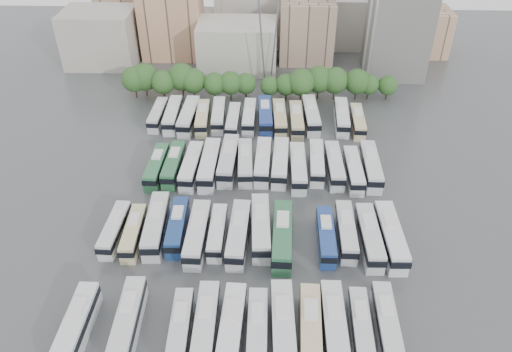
{
  "coord_description": "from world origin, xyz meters",
  "views": [
    {
      "loc": [
        2.69,
        -63.86,
        54.56
      ],
      "look_at": [
        0.47,
        6.89,
        3.0
      ],
      "focal_mm": 35.0,
      "sensor_mm": 36.0,
      "label": 1
    }
  ],
  "objects_px": {
    "bus_r1_s11": "(346,231)",
    "bus_r2_s8": "(280,162)",
    "bus_r0_s10": "(334,327)",
    "bus_r3_s0": "(158,114)",
    "bus_r0_s7": "(257,331)",
    "bus_r2_s2": "(174,164)",
    "bus_r0_s6": "(231,329)",
    "bus_r1_s2": "(156,225)",
    "bus_r0_s0": "(76,327)",
    "bus_r0_s2": "(128,320)",
    "bus_r0_s9": "(310,328)",
    "electricity_pylon": "(269,9)",
    "bus_r2_s7": "(263,161)",
    "bus_r2_s12": "(353,170)",
    "bus_r2_s9": "(298,168)",
    "bus_r1_s4": "(197,233)",
    "bus_r3_s10": "(311,115)",
    "bus_r2_s6": "(245,162)",
    "bus_r3_s5": "(233,120)",
    "bus_r1_s1": "(134,232)",
    "bus_r1_s3": "(177,226)",
    "bus_r3_s7": "(265,115)",
    "bus_r0_s8": "(283,328)",
    "bus_r1_s8": "(282,236)",
    "bus_r3_s6": "(249,116)",
    "bus_r3_s12": "(342,117)",
    "bus_r1_s7": "(261,227)",
    "apartment_tower": "(399,23)",
    "bus_r3_s3": "(203,118)",
    "bus_r1_s12": "(369,237)",
    "bus_r0_s11": "(361,326)",
    "bus_r3_s8": "(280,118)",
    "bus_r1_s6": "(239,234)",
    "bus_r2_s5": "(228,160)",
    "bus_r2_s3": "(191,166)",
    "bus_r2_s13": "(371,166)",
    "bus_r3_s4": "(218,115)",
    "bus_r0_s12": "(386,323)",
    "bus_r0_s5": "(206,326)",
    "bus_r1_s10": "(326,236)",
    "bus_r1_s5": "(217,232)",
    "bus_r3_s13": "(358,121)",
    "bus_r2_s11": "(334,165)"
  },
  "relations": [
    {
      "from": "bus_r0_s5",
      "to": "bus_r3_s12",
      "type": "xyz_separation_m",
      "value": [
        23.09,
        54.67,
        0.01
      ]
    },
    {
      "from": "bus_r0_s10",
      "to": "bus_r2_s12",
      "type": "relative_size",
      "value": 1.07
    },
    {
      "from": "bus_r0_s0",
      "to": "bus_r3_s0",
      "type": "distance_m",
      "value": 55.55
    },
    {
      "from": "bus_r2_s3",
      "to": "bus_r1_s12",
      "type": "bearing_deg",
      "value": -28.29
    },
    {
      "from": "bus_r1_s1",
      "to": "bus_r1_s8",
      "type": "bearing_deg",
      "value": -2.6
    },
    {
      "from": "bus_r0_s7",
      "to": "bus_r2_s9",
      "type": "height_order",
      "value": "bus_r2_s9"
    },
    {
      "from": "bus_r3_s6",
      "to": "bus_r3_s10",
      "type": "height_order",
      "value": "bus_r3_s10"
    },
    {
      "from": "bus_r2_s8",
      "to": "bus_r3_s12",
      "type": "height_order",
      "value": "bus_r2_s8"
    },
    {
      "from": "bus_r0_s7",
      "to": "bus_r3_s7",
      "type": "distance_m",
      "value": 55.11
    },
    {
      "from": "bus_r0_s11",
      "to": "bus_r3_s8",
      "type": "bearing_deg",
      "value": 102.35
    },
    {
      "from": "apartment_tower",
      "to": "bus_r0_s8",
      "type": "height_order",
      "value": "apartment_tower"
    },
    {
      "from": "electricity_pylon",
      "to": "bus_r2_s7",
      "type": "height_order",
      "value": "electricity_pylon"
    },
    {
      "from": "bus_r0_s2",
      "to": "bus_r0_s9",
      "type": "relative_size",
      "value": 1.0
    },
    {
      "from": "bus_r0_s11",
      "to": "bus_r3_s12",
      "type": "bearing_deg",
      "value": 88.13
    },
    {
      "from": "bus_r1_s4",
      "to": "bus_r2_s3",
      "type": "relative_size",
      "value": 1.02
    },
    {
      "from": "bus_r2_s9",
      "to": "bus_r3_s8",
      "type": "distance_m",
      "value": 18.8
    },
    {
      "from": "bus_r0_s8",
      "to": "bus_r0_s10",
      "type": "bearing_deg",
      "value": 1.38
    },
    {
      "from": "bus_r0_s10",
      "to": "bus_r1_s7",
      "type": "xyz_separation_m",
      "value": [
        -9.76,
        18.49,
        0.03
      ]
    },
    {
      "from": "bus_r0_s10",
      "to": "bus_r3_s4",
      "type": "distance_m",
      "value": 57.92
    },
    {
      "from": "bus_r0_s7",
      "to": "bus_r2_s2",
      "type": "distance_m",
      "value": 39.85
    },
    {
      "from": "bus_r1_s6",
      "to": "bus_r2_s13",
      "type": "bearing_deg",
      "value": 41.74
    },
    {
      "from": "bus_r1_s11",
      "to": "bus_r1_s12",
      "type": "height_order",
      "value": "bus_r1_s12"
    },
    {
      "from": "bus_r3_s7",
      "to": "bus_r2_s2",
      "type": "bearing_deg",
      "value": -134.09
    },
    {
      "from": "bus_r0_s11",
      "to": "bus_r3_s13",
      "type": "height_order",
      "value": "bus_r3_s13"
    },
    {
      "from": "bus_r1_s8",
      "to": "bus_r3_s6",
      "type": "relative_size",
      "value": 1.16
    },
    {
      "from": "bus_r1_s5",
      "to": "bus_r0_s5",
      "type": "bearing_deg",
      "value": -88.93
    },
    {
      "from": "bus_r0_s10",
      "to": "bus_r3_s0",
      "type": "height_order",
      "value": "bus_r0_s10"
    },
    {
      "from": "bus_r0_s6",
      "to": "bus_r1_s2",
      "type": "xyz_separation_m",
      "value": [
        -13.28,
        19.23,
        0.06
      ]
    },
    {
      "from": "bus_r0_s7",
      "to": "bus_r1_s10",
      "type": "xyz_separation_m",
      "value": [
        10.1,
        17.78,
        -0.05
      ]
    },
    {
      "from": "bus_r1_s4",
      "to": "bus_r3_s10",
      "type": "height_order",
      "value": "bus_r3_s10"
    },
    {
      "from": "bus_r0_s5",
      "to": "bus_r3_s7",
      "type": "height_order",
      "value": "bus_r3_s7"
    },
    {
      "from": "bus_r1_s10",
      "to": "bus_r1_s11",
      "type": "height_order",
      "value": "bus_r1_s11"
    },
    {
      "from": "bus_r2_s9",
      "to": "bus_r2_s12",
      "type": "relative_size",
      "value": 1.06
    },
    {
      "from": "bus_r2_s13",
      "to": "bus_r0_s0",
      "type": "bearing_deg",
      "value": -137.97
    },
    {
      "from": "bus_r1_s7",
      "to": "bus_r2_s2",
      "type": "distance_m",
      "value": 23.71
    },
    {
      "from": "bus_r3_s3",
      "to": "bus_r1_s12",
      "type": "bearing_deg",
      "value": -53.18
    },
    {
      "from": "electricity_pylon",
      "to": "bus_r3_s7",
      "type": "distance_m",
      "value": 25.64
    },
    {
      "from": "apartment_tower",
      "to": "bus_r0_s6",
      "type": "distance_m",
      "value": 90.66
    },
    {
      "from": "bus_r2_s6",
      "to": "bus_r3_s5",
      "type": "relative_size",
      "value": 1.08
    },
    {
      "from": "bus_r3_s7",
      "to": "apartment_tower",
      "type": "bearing_deg",
      "value": 37.72
    },
    {
      "from": "bus_r1_s1",
      "to": "bus_r1_s3",
      "type": "distance_m",
      "value": 6.78
    },
    {
      "from": "bus_r0_s8",
      "to": "bus_r0_s6",
      "type": "bearing_deg",
      "value": -178.06
    },
    {
      "from": "bus_r3_s3",
      "to": "bus_r3_s4",
      "type": "height_order",
      "value": "bus_r3_s4"
    },
    {
      "from": "bus_r3_s4",
      "to": "bus_r3_s7",
      "type": "distance_m",
      "value": 10.08
    },
    {
      "from": "bus_r1_s6",
      "to": "bus_r2_s5",
      "type": "height_order",
      "value": "bus_r2_s5"
    },
    {
      "from": "bus_r2_s3",
      "to": "bus_r2_s11",
      "type": "distance_m",
      "value": 26.43
    },
    {
      "from": "bus_r1_s6",
      "to": "bus_r1_s12",
      "type": "bearing_deg",
      "value": 2.48
    },
    {
      "from": "bus_r3_s4",
      "to": "bus_r0_s12",
      "type": "bearing_deg",
      "value": -65.83
    },
    {
      "from": "bus_r0_s11",
      "to": "bus_r2_s8",
      "type": "xyz_separation_m",
      "value": [
        -9.99,
        36.15,
        0.32
      ]
    },
    {
      "from": "bus_r1_s11",
      "to": "bus_r2_s8",
      "type": "bearing_deg",
      "value": 119.65
    }
  ]
}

